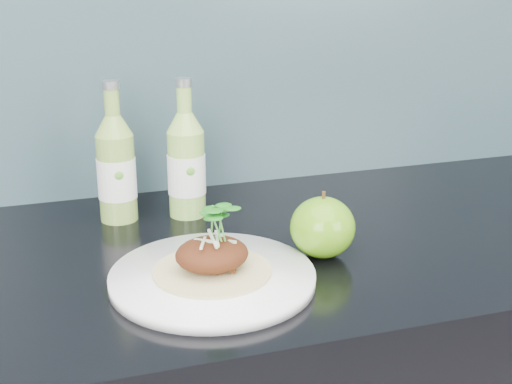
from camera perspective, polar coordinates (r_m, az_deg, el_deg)
dinner_plate at (r=0.95m, az=-3.50°, el=-6.85°), size 0.32×0.32×0.02m
pork_taco at (r=0.94m, az=-3.55°, el=-4.84°), size 0.16×0.16×0.10m
green_apple at (r=1.02m, az=5.35°, el=-2.83°), size 0.12×0.12×0.10m
cider_bottle_left at (r=1.16m, az=-11.11°, el=1.85°), size 0.08×0.08×0.23m
cider_bottle_right at (r=1.17m, az=-5.60°, el=2.19°), size 0.07×0.07×0.23m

